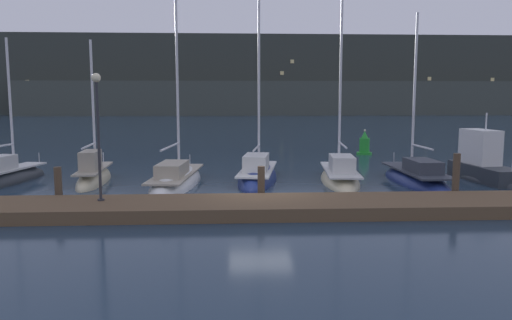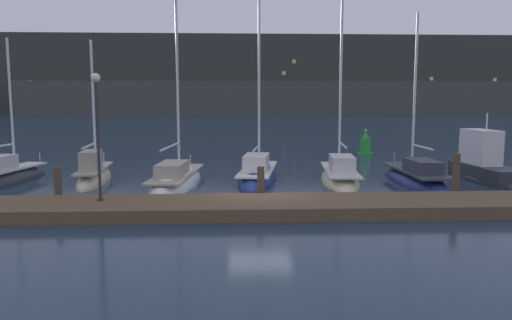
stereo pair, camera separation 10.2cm
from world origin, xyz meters
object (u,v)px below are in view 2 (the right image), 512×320
Objects in this scene: channel_buoy at (365,145)px; dock_lamppost at (97,117)px; motorboat_berth_8 at (484,171)px; sailboat_berth_3 at (94,178)px; sailboat_berth_7 at (416,180)px; sailboat_berth_2 at (9,180)px; sailboat_berth_6 at (340,178)px; sailboat_berth_4 at (177,183)px; sailboat_berth_5 at (258,178)px.

dock_lamppost is at bearing -129.47° from channel_buoy.
channel_buoy is (-2.88, 11.09, 0.19)m from motorboat_berth_8.
sailboat_berth_7 is (15.35, -1.02, -0.05)m from sailboat_berth_3.
sailboat_berth_2 is 1.51× the size of motorboat_berth_8.
sailboat_berth_2 is 4.04m from sailboat_berth_3.
sailboat_berth_6 is (15.86, -0.51, 0.03)m from sailboat_berth_2.
motorboat_berth_8 is 2.79× the size of channel_buoy.
sailboat_berth_3 is 0.79× the size of sailboat_berth_4.
sailboat_berth_3 is 4.14m from sailboat_berth_4.
sailboat_berth_5 reaches higher than sailboat_berth_7.
sailboat_berth_5 is 11.06m from motorboat_berth_8.
sailboat_berth_7 is 1.72× the size of motorboat_berth_8.
sailboat_berth_3 is 19.25m from channel_buoy.
sailboat_berth_6 is at bearing -1.85° from sailboat_berth_2.
dock_lamppost is at bearing -148.66° from sailboat_berth_6.
sailboat_berth_3 is 7.87m from sailboat_berth_5.
motorboat_berth_8 is 1.12× the size of dock_lamppost.
sailboat_berth_6 reaches higher than sailboat_berth_4.
sailboat_berth_5 is at bearing 13.97° from sailboat_berth_4.
sailboat_berth_7 is at bearing -0.42° from sailboat_berth_4.
sailboat_berth_3 is (4.04, -0.07, 0.04)m from sailboat_berth_2.
sailboat_berth_6 is at bearing 3.60° from sailboat_berth_4.
sailboat_berth_5 reaches higher than motorboat_berth_8.
dock_lamppost is at bearing -132.39° from sailboat_berth_5.
channel_buoy is 22.30m from dock_lamppost.
sailboat_berth_5 is 1.24× the size of sailboat_berth_7.
sailboat_berth_7 is 4.80× the size of channel_buoy.
sailboat_berth_3 is at bearing 178.63° from motorboat_berth_8.
sailboat_berth_6 is (7.80, 0.49, 0.07)m from sailboat_berth_4.
sailboat_berth_5 reaches higher than dock_lamppost.
sailboat_berth_4 is at bearing 179.58° from sailboat_berth_7.
sailboat_berth_7 reaches higher than sailboat_berth_3.
sailboat_berth_2 is 1.69× the size of dock_lamppost.
sailboat_berth_7 is at bearing -3.21° from sailboat_berth_2.
sailboat_berth_3 is 1.49× the size of motorboat_berth_8.
dock_lamppost is (6.01, -6.52, 3.24)m from sailboat_berth_2.
sailboat_berth_5 is 1.13× the size of sailboat_berth_6.
sailboat_berth_7 is (19.39, -1.09, -0.01)m from sailboat_berth_2.
sailboat_berth_6 is 2.12× the size of dock_lamppost.
sailboat_berth_2 is at bearing 132.67° from dock_lamppost.
sailboat_berth_7 is (3.52, -0.57, -0.04)m from sailboat_berth_6.
sailboat_berth_6 is (11.83, -0.44, -0.01)m from sailboat_berth_3.
sailboat_berth_6 is at bearing -110.81° from channel_buoy.
channel_buoy is 0.40× the size of dock_lamppost.
sailboat_berth_3 is 1.68× the size of dock_lamppost.
channel_buoy is at bearing 27.76° from sailboat_berth_2.
motorboat_berth_8 is at bearing -1.37° from sailboat_berth_3.
sailboat_berth_6 is 1.88× the size of motorboat_berth_8.
sailboat_berth_2 is at bearing 178.15° from sailboat_berth_6.
sailboat_berth_4 is 3.96m from sailboat_berth_5.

